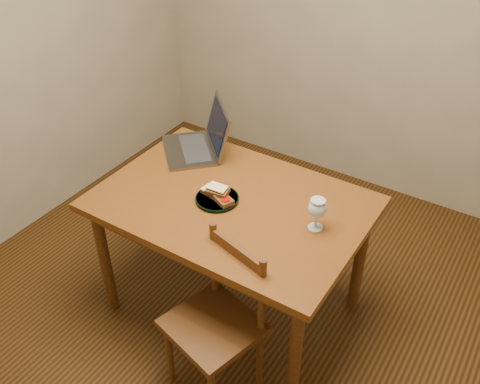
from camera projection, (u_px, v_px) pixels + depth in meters
The scene contains 10 objects.
floor at pixel (237, 313), 3.00m from camera, with size 3.20×3.20×0.02m, color black.
back_wall at pixel (376, 3), 3.32m from camera, with size 3.20×0.02×2.60m, color gray.
table at pixel (232, 214), 2.66m from camera, with size 1.30×0.90×0.74m.
chair at pixel (217, 316), 2.40m from camera, with size 0.47×0.46×0.42m.
plate at pixel (217, 199), 2.61m from camera, with size 0.21×0.21×0.02m, color black.
sandwich_cheese at pixel (212, 191), 2.61m from camera, with size 0.11×0.06×0.03m, color #381E0C, non-canonical shape.
sandwich_tomato at pixel (223, 198), 2.57m from camera, with size 0.11×0.07×0.03m, color #381E0C, non-canonical shape.
sandwich_top at pixel (217, 190), 2.58m from camera, with size 0.11×0.06×0.03m, color #381E0C, non-canonical shape.
milk_glass at pixel (317, 214), 2.40m from camera, with size 0.08×0.08×0.16m, color white, non-canonical shape.
laptop at pixel (202, 139), 2.95m from camera, with size 0.50×0.50×0.27m.
Camera 1 is at (1.10, -1.69, 2.32)m, focal length 40.00 mm.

